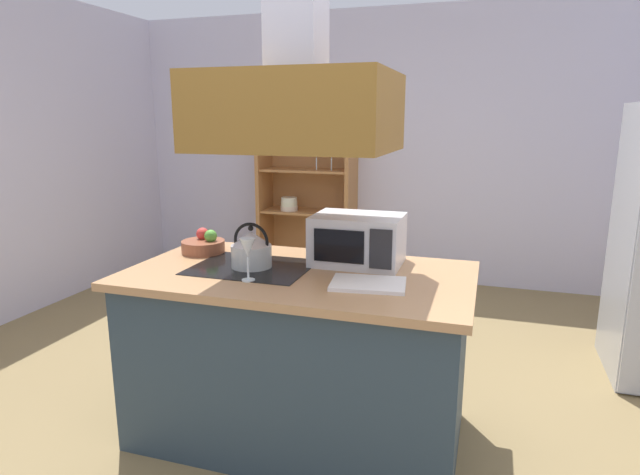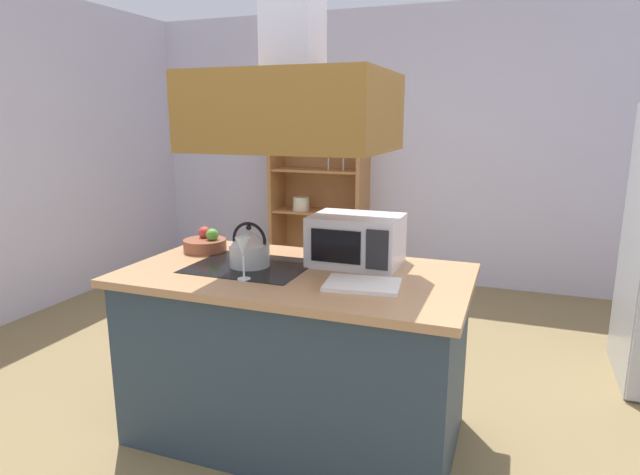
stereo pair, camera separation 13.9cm
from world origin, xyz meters
name	(u,v)px [view 1 (the left image)]	position (x,y,z in m)	size (l,w,h in m)	color
ground_plane	(321,432)	(0.00, 0.00, 0.00)	(7.80, 7.80, 0.00)	olive
wall_back	(411,148)	(0.00, 3.00, 1.35)	(6.00, 0.12, 2.70)	silver
kitchen_island	(299,354)	(-0.11, -0.03, 0.45)	(1.72, 0.95, 0.90)	#2C3C48
range_hood	(297,89)	(-0.11, -0.03, 1.79)	(0.90, 0.70, 1.20)	brown
dish_cabinet	(308,204)	(-1.03, 2.78, 0.76)	(0.99, 0.40, 1.73)	#AA703C
kettle	(251,249)	(-0.36, -0.03, 1.00)	(0.21, 0.21, 0.23)	#B5BEBB
cutting_board	(368,284)	(0.28, -0.15, 0.91)	(0.34, 0.24, 0.02)	white
microwave	(358,240)	(0.14, 0.20, 1.03)	(0.46, 0.35, 0.26)	silver
wine_glass_on_counter	(247,250)	(-0.28, -0.25, 1.05)	(0.08, 0.08, 0.21)	silver
fruit_bowl	(204,245)	(-0.76, 0.17, 0.94)	(0.24, 0.24, 0.14)	brown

